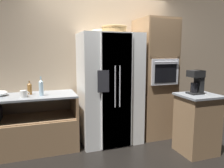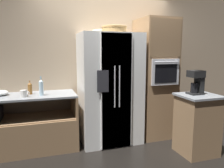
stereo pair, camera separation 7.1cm
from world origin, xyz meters
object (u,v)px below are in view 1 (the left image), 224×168
(refrigerator, at_px, (110,89))
(mixing_bowl, at_px, (0,93))
(wall_oven, at_px, (154,78))
(wicker_basket, at_px, (114,29))
(bottle_tall, at_px, (41,87))
(bottle_short, at_px, (30,88))
(coffee_maker, at_px, (197,81))
(fruit_bowl, at_px, (99,31))
(mug, at_px, (24,94))

(refrigerator, relative_size, mixing_bowl, 8.38)
(wall_oven, height_order, wicker_basket, wall_oven)
(bottle_tall, xyz_separation_m, mixing_bowl, (-0.59, 0.18, -0.09))
(bottle_short, distance_m, coffee_maker, 2.54)
(refrigerator, bearing_deg, mixing_bowl, 175.50)
(fruit_bowl, height_order, mug, fruit_bowl)
(mug, bearing_deg, refrigerator, 4.45)
(coffee_maker, bearing_deg, bottle_tall, 160.75)
(bottle_short, bearing_deg, coffee_maker, -21.20)
(bottle_tall, height_order, coffee_maker, coffee_maker)
(wicker_basket, height_order, bottle_short, wicker_basket)
(coffee_maker, bearing_deg, mixing_bowl, 161.15)
(bottle_short, height_order, coffee_maker, coffee_maker)
(bottle_short, relative_size, mug, 1.59)
(bottle_tall, relative_size, coffee_maker, 0.82)
(mug, relative_size, coffee_maker, 0.38)
(mug, xyz_separation_m, mixing_bowl, (-0.34, 0.24, -0.01))
(bottle_tall, height_order, mixing_bowl, bottle_tall)
(mixing_bowl, bearing_deg, bottle_tall, -17.34)
(mug, bearing_deg, coffee_maker, -16.26)
(bottle_short, bearing_deg, mixing_bowl, 175.44)
(wall_oven, relative_size, bottle_short, 9.85)
(fruit_bowl, xyz_separation_m, coffee_maker, (1.26, -0.91, -0.76))
(wicker_basket, height_order, bottle_tall, wicker_basket)
(refrigerator, height_order, mug, refrigerator)
(wall_oven, distance_m, mug, 2.22)
(wicker_basket, bearing_deg, bottle_short, 172.72)
(wicker_basket, distance_m, mug, 1.70)
(bottle_tall, bearing_deg, bottle_short, 138.18)
(refrigerator, bearing_deg, bottle_tall, -177.40)
(refrigerator, xyz_separation_m, mug, (-1.35, -0.11, 0.02))
(refrigerator, xyz_separation_m, mixing_bowl, (-1.69, 0.13, 0.00))
(mixing_bowl, bearing_deg, fruit_bowl, -1.54)
(bottle_tall, xyz_separation_m, mug, (-0.25, -0.05, -0.07))
(refrigerator, bearing_deg, coffee_maker, -36.73)
(fruit_bowl, distance_m, mixing_bowl, 1.80)
(coffee_maker, bearing_deg, refrigerator, 143.27)
(bottle_short, bearing_deg, bottle_tall, -41.82)
(wicker_basket, relative_size, bottle_short, 1.92)
(wicker_basket, bearing_deg, fruit_bowl, 143.03)
(fruit_bowl, relative_size, mixing_bowl, 1.12)
(wicker_basket, bearing_deg, mug, -178.58)
(wall_oven, xyz_separation_m, mug, (-2.21, -0.13, -0.12))
(refrigerator, bearing_deg, mug, -175.55)
(mug, bearing_deg, wall_oven, 3.28)
(wall_oven, distance_m, coffee_maker, 0.87)
(mixing_bowl, bearing_deg, coffee_maker, -18.85)
(wall_oven, distance_m, bottle_short, 2.14)
(mug, distance_m, coffee_maker, 2.56)
(bottle_tall, bearing_deg, mixing_bowl, 162.66)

